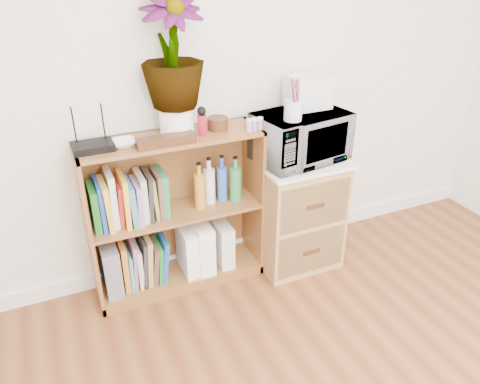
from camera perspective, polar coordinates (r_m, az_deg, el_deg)
skirting_board at (r=3.16m, az=-1.93°, el=-6.85°), size 4.00×0.02×0.10m
bookshelf at (r=2.73m, az=-7.80°, el=-2.68°), size 1.00×0.30×0.95m
wicker_unit at (r=2.99m, az=6.68°, el=-2.47°), size 0.50×0.45×0.70m
microwave at (r=2.76m, az=7.37°, el=6.68°), size 0.57×0.43×0.29m
pen_cup at (r=2.57m, az=6.49°, el=9.85°), size 0.10×0.10×0.11m
small_appliance at (r=2.80m, az=8.29°, el=12.00°), size 0.23×0.19×0.18m
router at (r=2.43m, az=-17.46°, el=5.29°), size 0.20×0.13×0.04m
white_bowl at (r=2.44m, az=-14.05°, el=5.77°), size 0.13×0.13×0.03m
plant_pot at (r=2.52m, az=-7.72°, el=8.60°), size 0.18×0.18×0.15m
potted_plant at (r=2.43m, az=-8.28°, el=16.66°), size 0.32×0.32×0.57m
trinket_box at (r=2.41m, az=-8.99°, el=6.22°), size 0.30×0.08×0.05m
kokeshi_doll at (r=2.51m, az=-4.65°, el=8.14°), size 0.05×0.05×0.11m
wooden_bowl at (r=2.60m, az=-2.72°, el=8.36°), size 0.11×0.11×0.07m
paint_jars at (r=2.58m, az=1.78°, el=8.11°), size 0.11×0.04×0.06m
file_box at (r=2.81m, az=-15.53°, el=-8.77°), size 0.09×0.24×0.31m
magazine_holder_left at (r=2.87m, az=-6.31°, el=-7.00°), size 0.09×0.23×0.29m
magazine_holder_mid at (r=2.88m, az=-4.77°, el=-6.45°), size 0.10×0.25×0.32m
magazine_holder_right at (r=2.93m, az=-2.22°, el=-6.17°), size 0.09×0.22×0.28m
cookbooks at (r=2.61m, az=-13.42°, el=-0.85°), size 0.41×0.20×0.31m
liquor_bottles at (r=2.72m, az=-2.88°, el=1.34°), size 0.29×0.07×0.28m
lower_books at (r=2.84m, az=-11.78°, el=-8.27°), size 0.28×0.19×0.30m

